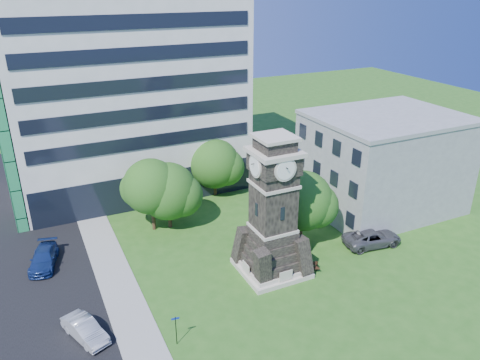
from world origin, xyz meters
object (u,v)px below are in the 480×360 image
car_street_north (44,258)px  car_east_lot (372,238)px  street_sign (176,327)px  park_bench (307,267)px  clock_tower (273,216)px  car_street_mid (85,330)px

car_street_north → car_east_lot: 29.96m
car_street_north → car_east_lot: bearing=-4.7°
car_east_lot → street_sign: street_sign is taller
car_street_north → park_bench: size_ratio=2.59×
clock_tower → street_sign: size_ratio=5.27×
clock_tower → street_sign: clock_tower is taller
park_bench → street_sign: street_sign is taller
car_street_north → park_bench: (20.32, -10.93, -0.20)m
clock_tower → car_street_mid: 16.59m
clock_tower → car_east_lot: bearing=-2.5°
car_street_mid → car_east_lot: (26.50, 1.24, 0.08)m
car_street_mid → street_sign: 6.56m
car_street_mid → clock_tower: bearing=-16.3°
clock_tower → car_street_mid: clock_tower is taller
car_east_lot → car_street_north: bearing=78.4°
clock_tower → car_east_lot: (10.64, -0.46, -4.50)m
clock_tower → park_bench: bearing=-32.2°
car_street_north → car_east_lot: car_east_lot is taller
car_street_mid → car_east_lot: bearing=-19.7°
park_bench → street_sign: bearing=-140.4°
car_street_mid → car_east_lot: 26.53m
clock_tower → car_east_lot: 11.57m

